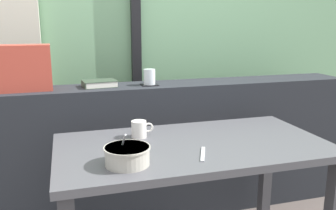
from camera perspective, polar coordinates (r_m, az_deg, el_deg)
The scene contains 11 objects.
outdoor_backdrop at distance 2.80m, azimuth -6.79°, elevation 15.67°, with size 4.80×0.08×2.80m, color #7AAD7F.
window_divider_post at distance 2.74m, azimuth -5.20°, elevation 13.68°, with size 0.07×0.05×2.60m, color black.
dark_console_ledge at distance 2.35m, azimuth -3.64°, elevation -7.47°, with size 2.80×0.29×0.89m, color #23262B.
breakfast_table at distance 1.76m, azimuth 3.99°, elevation -9.23°, with size 1.30×0.68×0.70m.
coaster_square at distance 2.22m, azimuth -2.99°, elevation 3.27°, with size 0.10×0.10×0.01m, color black.
juice_glass at distance 2.21m, azimuth -3.01°, elevation 4.48°, with size 0.07×0.07×0.10m.
closed_book at distance 2.20m, azimuth -10.97°, elevation 3.41°, with size 0.21×0.16×0.04m.
throw_pillow at distance 2.18m, azimuth -22.44°, elevation 5.50°, with size 0.32×0.14×0.26m, color #B74233.
soup_bowl at distance 1.47m, azimuth -6.56°, elevation -8.12°, with size 0.19×0.19×0.14m.
fork_utensil at distance 1.58m, azimuth 5.62°, elevation -7.84°, with size 0.02×0.17×0.01m, color silver.
ceramic_mug at distance 1.80m, azimuth -4.62°, elevation -3.87°, with size 0.11×0.08×0.08m.
Camera 1 is at (-0.47, -1.60, 1.27)m, focal length 37.96 mm.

